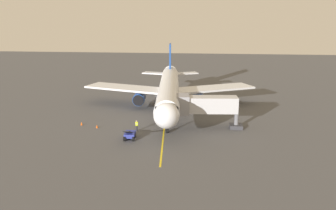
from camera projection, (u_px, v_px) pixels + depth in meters
ground_plane at (175, 111)px, 64.58m from camera, size 220.00×220.00×0.00m
apron_lead_in_line at (165, 119)px, 59.32m from camera, size 3.86×39.86×0.01m
airplane at (169, 89)px, 64.38m from camera, size 34.66×40.35×11.50m
jet_bridge at (201, 105)px, 53.40m from camera, size 11.50×3.83×5.40m
ground_crew_marshaller at (137, 126)px, 52.59m from camera, size 0.46×0.36×1.71m
belt_loader_near_nose at (130, 134)px, 49.11m from camera, size 1.72×4.66×2.32m
safety_cone_nose_left at (97, 126)px, 54.22m from camera, size 0.32×0.32×0.55m
safety_cone_nose_right at (82, 124)px, 55.66m from camera, size 0.32×0.32×0.55m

